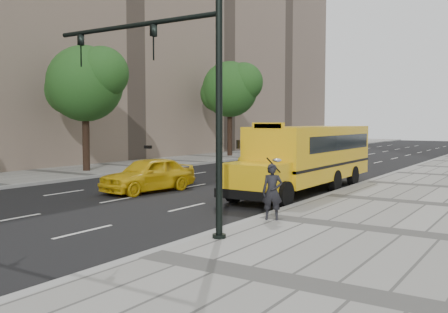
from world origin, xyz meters
The scene contains 11 objects.
ground centered at (0.00, 0.00, 0.00)m, with size 140.00×140.00×0.00m, color black.
sidewalk_far centered at (-11.00, 0.00, 0.07)m, with size 6.00×140.00×0.15m, color gray.
curb_museum centered at (6.00, 0.00, 0.07)m, with size 0.30×140.00×0.15m, color gray.
curb_far centered at (-8.00, 0.00, 0.07)m, with size 0.30×140.00×0.15m, color gray.
tree_b centered at (-10.41, 1.60, 5.63)m, with size 5.31×4.72×7.95m.
tree_c centered at (-10.41, 18.40, 6.19)m, with size 5.64×5.01×8.66m.
school_bus centered at (4.50, 1.80, 1.76)m, with size 2.96×11.56×3.19m.
taxi_near centered at (-1.55, -2.64, 0.80)m, with size 1.89×4.69×1.60m, color gold.
taxi_far centered at (-1.59, 9.45, 0.80)m, with size 1.69×4.84×1.60m, color gold.
pedestrian centered at (6.63, -6.02, 1.03)m, with size 0.64×0.42×1.76m, color black.
traffic_signal centered at (5.19, -8.98, 4.09)m, with size 6.18×0.36×6.40m.
Camera 1 is at (13.82, -19.82, 3.22)m, focal length 40.00 mm.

